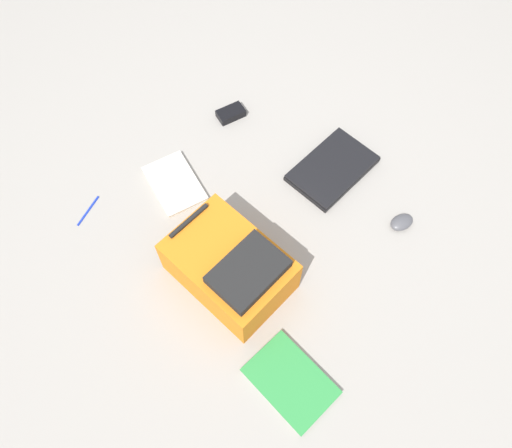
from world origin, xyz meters
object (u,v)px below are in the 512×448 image
book_red (291,381)px  power_brick (231,113)px  backpack (230,267)px  laptop (332,168)px  computer_mouse (402,222)px  book_manual (175,184)px  pen_black (88,210)px

book_red → power_brick: power_brick is taller
backpack → laptop: 0.61m
backpack → power_brick: 0.75m
book_red → computer_mouse: bearing=22.1°
laptop → book_manual: laptop is taller
book_red → power_brick: (0.38, 1.07, 0.01)m
laptop → computer_mouse: (0.08, -0.34, 0.00)m
pen_black → laptop: bearing=-19.9°
computer_mouse → pen_black: computer_mouse is taller
laptop → book_red: 0.85m
book_red → backpack: bearing=87.8°
backpack → book_manual: backpack is taller
computer_mouse → pen_black: size_ratio=0.67×
book_red → pen_black: size_ratio=2.22×
pen_black → power_brick: bearing=10.0°
book_manual → power_brick: bearing=27.7°
book_red → laptop: bearing=45.8°
backpack → pen_black: size_ratio=3.32×
backpack → laptop: (0.58, 0.20, -0.08)m
backpack → pen_black: backpack is taller
laptop → book_red: laptop is taller
laptop → pen_black: size_ratio=2.72×
book_manual → power_brick: power_brick is taller
book_manual → pen_black: book_manual is taller
laptop → book_manual: bearing=155.4°
power_brick → laptop: bearing=-65.3°
book_manual → pen_black: bearing=168.8°
laptop → computer_mouse: computer_mouse is taller
book_manual → pen_black: (-0.34, 0.07, -0.01)m
power_brick → computer_mouse: bearing=-69.8°
power_brick → pen_black: 0.72m
book_red → pen_black: 0.99m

